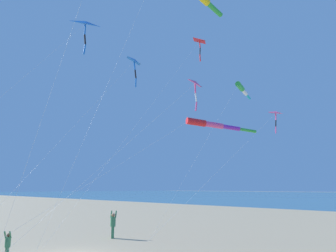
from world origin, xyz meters
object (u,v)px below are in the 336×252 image
kite_windsock_rainbow_low_near (212,125)px  person_child_green_jacket (8,244)px  person_adult_flyer (113,223)px  kite_delta_checkered_midright (200,41)px  kite_windsock_long_streamer_left (242,89)px  kite_delta_black_fish_shape (195,84)px  kite_delta_long_streamer_right (134,61)px  kite_delta_small_distant (85,24)px  kite_delta_red_high_left (275,113)px

kite_windsock_rainbow_low_near → person_child_green_jacket: bearing=-19.9°
person_adult_flyer → kite_delta_checkered_midright: size_ratio=0.11×
kite_windsock_rainbow_low_near → kite_windsock_long_streamer_left: bearing=-157.1°
kite_windsock_rainbow_low_near → kite_delta_black_fish_shape: kite_delta_black_fish_shape is taller
person_child_green_jacket → kite_delta_checkered_midright: size_ratio=0.08×
kite_delta_long_streamer_right → kite_delta_checkered_midright: bearing=168.0°
person_adult_flyer → kite_delta_checkered_midright: (-8.47, 1.14, 16.25)m
kite_windsock_rainbow_low_near → kite_delta_long_streamer_right: 9.24m
kite_delta_small_distant → kite_windsock_rainbow_low_near: bearing=125.4°
kite_windsock_long_streamer_left → kite_delta_red_high_left: (2.73, 4.96, -3.74)m
person_adult_flyer → kite_windsock_rainbow_low_near: bearing=117.7°
person_adult_flyer → kite_delta_small_distant: bearing=-32.3°
person_adult_flyer → kite_delta_black_fish_shape: size_ratio=0.16×
kite_windsock_rainbow_low_near → kite_delta_small_distant: kite_delta_small_distant is taller
kite_delta_red_high_left → kite_delta_black_fish_shape: bearing=-6.6°
kite_delta_small_distant → kite_delta_black_fish_shape: bearing=121.5°
kite_delta_black_fish_shape → kite_delta_red_high_left: (-8.87, 1.03, -0.87)m
kite_delta_black_fish_shape → kite_delta_checkered_midright: size_ratio=0.67×
kite_windsock_rainbow_low_near → kite_delta_checkered_midright: bearing=-133.3°
person_child_green_jacket → kite_delta_long_streamer_right: 16.51m
person_adult_flyer → kite_delta_long_streamer_right: bearing=-171.5°
person_child_green_jacket → kite_delta_checkered_midright: 23.28m
person_adult_flyer → kite_delta_checkered_midright: bearing=172.3°
kite_delta_red_high_left → kite_windsock_rainbow_low_near: bearing=-3.8°
kite_windsock_long_streamer_left → kite_delta_black_fish_shape: kite_windsock_long_streamer_left is taller
person_adult_flyer → kite_windsock_rainbow_low_near: kite_windsock_rainbow_low_near is taller
kite_windsock_long_streamer_left → kite_delta_black_fish_shape: size_ratio=1.31×
kite_windsock_long_streamer_left → kite_delta_black_fish_shape: 12.57m
kite_delta_black_fish_shape → kite_delta_small_distant: (4.52, -7.39, 5.62)m
kite_delta_long_streamer_right → kite_delta_black_fish_shape: (-0.49, 6.27, -3.29)m
kite_windsock_rainbow_low_near → kite_delta_red_high_left: size_ratio=1.50×
kite_windsock_long_streamer_left → kite_delta_small_distant: bearing=-12.1°
kite_windsock_long_streamer_left → kite_windsock_rainbow_low_near: 12.74m
kite_delta_long_streamer_right → kite_delta_black_fish_shape: kite_delta_long_streamer_right is taller
person_adult_flyer → kite_windsock_long_streamer_left: bearing=171.5°
kite_delta_black_fish_shape → kite_windsock_long_streamer_left: bearing=-161.3°
kite_windsock_long_streamer_left → kite_delta_long_streamer_right: (12.08, -2.34, 0.41)m
kite_delta_long_streamer_right → kite_delta_red_high_left: 12.57m
person_child_green_jacket → kite_windsock_rainbow_low_near: bearing=160.1°
person_child_green_jacket → kite_windsock_rainbow_low_near: 13.90m
kite_delta_black_fish_shape → kite_delta_checkered_midright: (-6.15, -4.85, 6.73)m
kite_delta_long_streamer_right → kite_delta_small_distant: kite_delta_small_distant is taller
kite_windsock_long_streamer_left → person_child_green_jacket: bearing=0.9°
person_adult_flyer → kite_delta_long_streamer_right: size_ratio=0.13×
kite_delta_checkered_midright → kite_delta_red_high_left: size_ratio=1.57×
person_child_green_jacket → kite_delta_long_streamer_right: size_ratio=0.10×
kite_windsock_rainbow_low_near → kite_delta_long_streamer_right: size_ratio=1.18×
kite_delta_black_fish_shape → kite_delta_red_high_left: size_ratio=1.04×
person_child_green_jacket → kite_delta_red_high_left: (-19.08, 4.62, 8.91)m
person_adult_flyer → kite_delta_long_streamer_right: 12.93m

